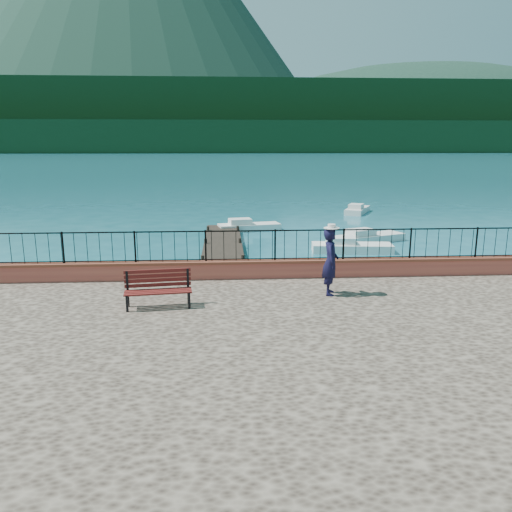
{
  "coord_description": "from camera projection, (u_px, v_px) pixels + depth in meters",
  "views": [
    {
      "loc": [
        -1.9,
        -11.75,
        5.42
      ],
      "look_at": [
        -1.02,
        2.0,
        2.3
      ],
      "focal_mm": 35.0,
      "sensor_mm": 36.0,
      "label": 1
    }
  ],
  "objects": [
    {
      "name": "railing",
      "position": [
        284.0,
        245.0,
        15.86
      ],
      "size": [
        27.0,
        0.05,
        0.95
      ],
      "primitive_type": "cube",
      "color": "black",
      "rests_on": "parapet"
    },
    {
      "name": "promenade",
      "position": [
        368.0,
        506.0,
        6.78
      ],
      "size": [
        30.0,
        20.0,
        1.2
      ],
      "primitive_type": "cube",
      "color": "#332821",
      "rests_on": "ground"
    },
    {
      "name": "hat",
      "position": [
        332.0,
        226.0,
        13.85
      ],
      "size": [
        0.44,
        0.44,
        0.12
      ],
      "primitive_type": "cylinder",
      "color": "silver",
      "rests_on": "person"
    },
    {
      "name": "companion_hill",
      "position": [
        417.0,
        148.0,
        571.51
      ],
      "size": [
        448.0,
        384.0,
        180.0
      ],
      "primitive_type": "ellipsoid",
      "color": "#142D23",
      "rests_on": "ground"
    },
    {
      "name": "boat_4",
      "position": [
        249.0,
        224.0,
        31.68
      ],
      "size": [
        4.07,
        2.03,
        0.8
      ],
      "primitive_type": "cube",
      "rotation": [
        0.0,
        0.0,
        0.19
      ],
      "color": "silver",
      "rests_on": "ground"
    },
    {
      "name": "dock",
      "position": [
        223.0,
        254.0,
        24.28
      ],
      "size": [
        2.0,
        16.0,
        0.3
      ],
      "primitive_type": "cube",
      "color": "#2D231C",
      "rests_on": "ground"
    },
    {
      "name": "boat_1",
      "position": [
        352.0,
        244.0,
        25.37
      ],
      "size": [
        4.14,
        1.72,
        0.8
      ],
      "primitive_type": "cube",
      "rotation": [
        0.0,
        0.0,
        -0.11
      ],
      "color": "white",
      "rests_on": "ground"
    },
    {
      "name": "foothills",
      "position": [
        226.0,
        120.0,
        358.3
      ],
      "size": [
        900.0,
        120.0,
        44.0
      ],
      "primitive_type": "cube",
      "color": "black",
      "rests_on": "ground"
    },
    {
      "name": "boat_5",
      "position": [
        357.0,
        208.0,
        39.65
      ],
      "size": [
        2.83,
        3.88,
        0.8
      ],
      "primitive_type": "cube",
      "rotation": [
        0.0,
        0.0,
        1.1
      ],
      "color": "silver",
      "rests_on": "ground"
    },
    {
      "name": "boat_2",
      "position": [
        369.0,
        235.0,
        27.97
      ],
      "size": [
        4.33,
        2.8,
        0.8
      ],
      "primitive_type": "cube",
      "rotation": [
        0.0,
        0.0,
        0.4
      ],
      "color": "silver",
      "rests_on": "ground"
    },
    {
      "name": "park_bench",
      "position": [
        158.0,
        296.0,
        13.1
      ],
      "size": [
        1.79,
        0.77,
        0.97
      ],
      "rotation": [
        0.0,
        0.0,
        0.12
      ],
      "color": "black",
      "rests_on": "promenade"
    },
    {
      "name": "person",
      "position": [
        330.0,
        262.0,
        14.08
      ],
      "size": [
        0.56,
        0.76,
        1.91
      ],
      "primitive_type": "imported",
      "rotation": [
        0.0,
        0.0,
        1.41
      ],
      "color": "black",
      "rests_on": "promenade"
    },
    {
      "name": "far_forest",
      "position": [
        226.0,
        137.0,
        302.77
      ],
      "size": [
        900.0,
        60.0,
        18.0
      ],
      "primitive_type": "cube",
      "color": "black",
      "rests_on": "ground"
    },
    {
      "name": "boat_0",
      "position": [
        84.0,
        276.0,
        19.29
      ],
      "size": [
        4.29,
        2.88,
        0.8
      ],
      "primitive_type": "cube",
      "rotation": [
        0.0,
        0.0,
        0.43
      ],
      "color": "white",
      "rests_on": "ground"
    },
    {
      "name": "parapet",
      "position": [
        284.0,
        268.0,
        16.03
      ],
      "size": [
        28.0,
        0.46,
        0.58
      ],
      "primitive_type": "cube",
      "color": "#BF5B45",
      "rests_on": "promenade"
    },
    {
      "name": "ground",
      "position": [
        301.0,
        360.0,
        12.75
      ],
      "size": [
        2000.0,
        2000.0,
        0.0
      ],
      "primitive_type": "plane",
      "color": "#19596B",
      "rests_on": "ground"
    }
  ]
}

